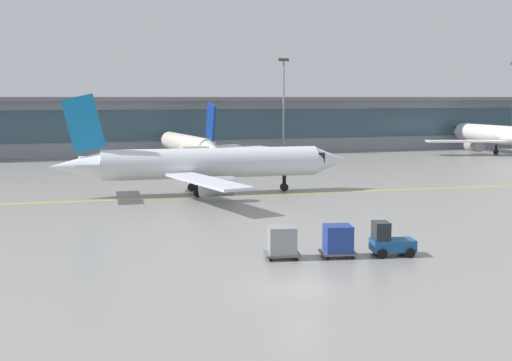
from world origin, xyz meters
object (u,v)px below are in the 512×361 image
Objects in this scene: gate_airplane_2 at (502,135)px; taxiing_regional_jet at (208,164)px; cargo_dolly_lead at (338,240)px; cargo_dolly_trailing at (282,241)px; apron_light_mast_2 at (283,102)px; baggage_tug at (389,241)px; gate_airplane_1 at (187,145)px.

taxiing_regional_jet is at bearing 118.55° from gate_airplane_2.
cargo_dolly_lead is at bearing -83.04° from taxiing_regional_jet.
apron_light_mast_2 reaches higher than cargo_dolly_trailing.
gate_airplane_2 reaches higher than taxiing_regional_jet.
apron_light_mast_2 reaches higher than baggage_tug.
cargo_dolly_trailing is at bearing 180.00° from baggage_tug.
gate_airplane_2 is at bearing 54.71° from cargo_dolly_trailing.
cargo_dolly_lead is (-2.17, -57.72, -1.63)m from gate_airplane_1.
cargo_dolly_lead is at bearing 136.63° from gate_airplane_2.
cargo_dolly_trailing is at bearing -109.54° from apron_light_mast_2.
taxiing_regional_jet is (-58.30, -30.60, -0.13)m from gate_airplane_2.
apron_light_mast_2 is (17.72, 69.34, 7.82)m from baggage_tug.
cargo_dolly_trailing is 72.67m from apron_light_mast_2.
taxiing_regional_jet is at bearing 97.38° from cargo_dolly_trailing.
taxiing_regional_jet is at bearing -118.68° from apron_light_mast_2.
taxiing_regional_jet reaches higher than cargo_dolly_lead.
baggage_tug is 1.19× the size of cargo_dolly_lead.
cargo_dolly_trailing is (-59.95, -57.53, -2.05)m from gate_airplane_2.
apron_light_mast_2 is at bearing 74.40° from gate_airplane_2.
gate_airplane_1 is 22.50m from apron_light_mast_2.
gate_airplane_1 is at bearing 91.33° from gate_airplane_2.
taxiing_regional_jet is 47.27m from apron_light_mast_2.
taxiing_regional_jet is at bearing 104.39° from cargo_dolly_lead.
cargo_dolly_trailing is at bearing 168.85° from gate_airplane_1.
baggage_tug is (4.80, -28.17, -2.09)m from taxiing_regional_jet.
gate_airplane_1 is 0.87× the size of gate_airplane_2.
taxiing_regional_jet is 27.05m from cargo_dolly_trailing.
gate_airplane_1 is 9.61× the size of baggage_tug.
taxiing_regional_jet is 12.68× the size of cargo_dolly_trailing.
gate_airplane_1 is 1.69× the size of apron_light_mast_2.
gate_airplane_1 reaches higher than cargo_dolly_trailing.
gate_airplane_2 is at bearing 56.67° from cargo_dolly_lead.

